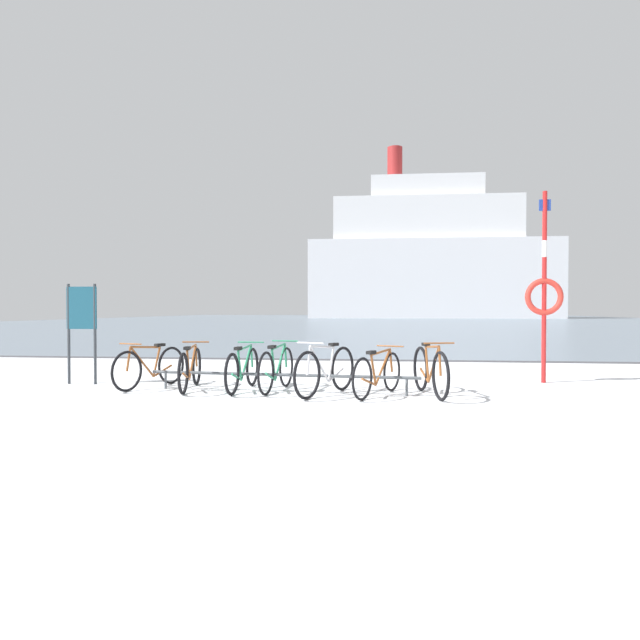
{
  "coord_description": "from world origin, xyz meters",
  "views": [
    {
      "loc": [
        1.18,
        -4.31,
        1.33
      ],
      "look_at": [
        0.04,
        5.89,
        1.13
      ],
      "focal_mm": 30.88,
      "sensor_mm": 36.0,
      "label": 1
    }
  ],
  "objects_px": {
    "bicycle_6": "(430,371)",
    "rescue_post": "(544,291)",
    "bicycle_3": "(277,369)",
    "bicycle_5": "(378,373)",
    "bicycle_2": "(243,369)",
    "info_sign": "(82,317)",
    "ferry_ship": "(429,260)",
    "bicycle_1": "(190,368)",
    "bicycle_4": "(326,370)",
    "bicycle_0": "(150,367)"
  },
  "relations": [
    {
      "from": "bicycle_1",
      "to": "bicycle_2",
      "type": "distance_m",
      "value": 0.89
    },
    {
      "from": "rescue_post",
      "to": "bicycle_4",
      "type": "bearing_deg",
      "value": -153.93
    },
    {
      "from": "bicycle_2",
      "to": "ferry_ship",
      "type": "height_order",
      "value": "ferry_ship"
    },
    {
      "from": "bicycle_1",
      "to": "bicycle_4",
      "type": "distance_m",
      "value": 2.3
    },
    {
      "from": "bicycle_2",
      "to": "info_sign",
      "type": "height_order",
      "value": "info_sign"
    },
    {
      "from": "bicycle_2",
      "to": "bicycle_6",
      "type": "distance_m",
      "value": 3.0
    },
    {
      "from": "bicycle_1",
      "to": "bicycle_3",
      "type": "bearing_deg",
      "value": 0.49
    },
    {
      "from": "bicycle_6",
      "to": "rescue_post",
      "type": "distance_m",
      "value": 3.06
    },
    {
      "from": "bicycle_5",
      "to": "ferry_ship",
      "type": "bearing_deg",
      "value": 84.68
    },
    {
      "from": "bicycle_0",
      "to": "info_sign",
      "type": "xyz_separation_m",
      "value": [
        -1.39,
        0.31,
        0.84
      ]
    },
    {
      "from": "bicycle_0",
      "to": "bicycle_5",
      "type": "height_order",
      "value": "bicycle_0"
    },
    {
      "from": "ferry_ship",
      "to": "bicycle_5",
      "type": "bearing_deg",
      "value": -95.32
    },
    {
      "from": "bicycle_4",
      "to": "info_sign",
      "type": "xyz_separation_m",
      "value": [
        -4.42,
        0.74,
        0.81
      ]
    },
    {
      "from": "rescue_post",
      "to": "ferry_ship",
      "type": "height_order",
      "value": "ferry_ship"
    },
    {
      "from": "bicycle_2",
      "to": "bicycle_5",
      "type": "relative_size",
      "value": 1.12
    },
    {
      "from": "bicycle_6",
      "to": "info_sign",
      "type": "bearing_deg",
      "value": 173.96
    },
    {
      "from": "bicycle_3",
      "to": "rescue_post",
      "type": "height_order",
      "value": "rescue_post"
    },
    {
      "from": "bicycle_1",
      "to": "bicycle_3",
      "type": "distance_m",
      "value": 1.45
    },
    {
      "from": "bicycle_1",
      "to": "bicycle_5",
      "type": "bearing_deg",
      "value": -5.44
    },
    {
      "from": "bicycle_6",
      "to": "ferry_ship",
      "type": "bearing_deg",
      "value": 85.27
    },
    {
      "from": "bicycle_6",
      "to": "rescue_post",
      "type": "xyz_separation_m",
      "value": [
        2.17,
        1.74,
        1.28
      ]
    },
    {
      "from": "bicycle_0",
      "to": "rescue_post",
      "type": "distance_m",
      "value": 7.07
    },
    {
      "from": "info_sign",
      "to": "ferry_ship",
      "type": "bearing_deg",
      "value": 80.76
    },
    {
      "from": "bicycle_1",
      "to": "bicycle_6",
      "type": "bearing_deg",
      "value": -3.04
    },
    {
      "from": "bicycle_2",
      "to": "bicycle_6",
      "type": "height_order",
      "value": "bicycle_6"
    },
    {
      "from": "bicycle_5",
      "to": "info_sign",
      "type": "height_order",
      "value": "info_sign"
    },
    {
      "from": "info_sign",
      "to": "rescue_post",
      "type": "xyz_separation_m",
      "value": [
        8.2,
        1.11,
        0.47
      ]
    },
    {
      "from": "bicycle_5",
      "to": "ferry_ship",
      "type": "height_order",
      "value": "ferry_ship"
    },
    {
      "from": "bicycle_5",
      "to": "ferry_ship",
      "type": "xyz_separation_m",
      "value": [
        7.14,
        76.71,
        8.41
      ]
    },
    {
      "from": "bicycle_4",
      "to": "ferry_ship",
      "type": "xyz_separation_m",
      "value": [
        7.94,
        76.72,
        8.37
      ]
    },
    {
      "from": "bicycle_0",
      "to": "rescue_post",
      "type": "relative_size",
      "value": 0.47
    },
    {
      "from": "info_sign",
      "to": "bicycle_3",
      "type": "bearing_deg",
      "value": -6.66
    },
    {
      "from": "bicycle_3",
      "to": "info_sign",
      "type": "bearing_deg",
      "value": 173.34
    },
    {
      "from": "bicycle_5",
      "to": "info_sign",
      "type": "distance_m",
      "value": 5.35
    },
    {
      "from": "rescue_post",
      "to": "bicycle_1",
      "type": "bearing_deg",
      "value": -165.75
    },
    {
      "from": "ferry_ship",
      "to": "bicycle_4",
      "type": "bearing_deg",
      "value": -95.91
    },
    {
      "from": "bicycle_2",
      "to": "bicycle_4",
      "type": "relative_size",
      "value": 1.06
    },
    {
      "from": "bicycle_1",
      "to": "bicycle_4",
      "type": "xyz_separation_m",
      "value": [
        2.28,
        -0.31,
        0.03
      ]
    },
    {
      "from": "bicycle_5",
      "to": "bicycle_2",
      "type": "bearing_deg",
      "value": 172.42
    },
    {
      "from": "bicycle_1",
      "to": "bicycle_6",
      "type": "distance_m",
      "value": 3.89
    },
    {
      "from": "bicycle_0",
      "to": "ferry_ship",
      "type": "distance_m",
      "value": 77.53
    },
    {
      "from": "bicycle_5",
      "to": "bicycle_6",
      "type": "height_order",
      "value": "bicycle_6"
    },
    {
      "from": "bicycle_3",
      "to": "bicycle_5",
      "type": "bearing_deg",
      "value": -10.58
    },
    {
      "from": "bicycle_5",
      "to": "rescue_post",
      "type": "xyz_separation_m",
      "value": [
        2.97,
        1.83,
        1.32
      ]
    },
    {
      "from": "info_sign",
      "to": "bicycle_0",
      "type": "bearing_deg",
      "value": -12.42
    },
    {
      "from": "info_sign",
      "to": "bicycle_2",
      "type": "bearing_deg",
      "value": -8.12
    },
    {
      "from": "bicycle_1",
      "to": "bicycle_6",
      "type": "height_order",
      "value": "bicycle_6"
    },
    {
      "from": "bicycle_0",
      "to": "rescue_post",
      "type": "xyz_separation_m",
      "value": [
        6.81,
        1.41,
        1.31
      ]
    },
    {
      "from": "bicycle_4",
      "to": "bicycle_5",
      "type": "bearing_deg",
      "value": 0.98
    },
    {
      "from": "bicycle_4",
      "to": "info_sign",
      "type": "height_order",
      "value": "info_sign"
    }
  ]
}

